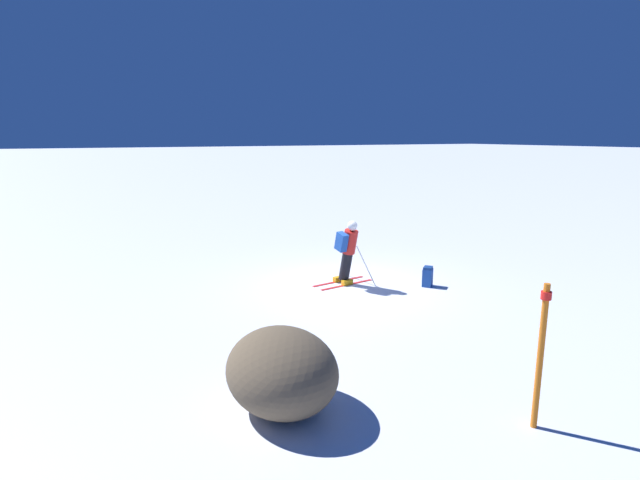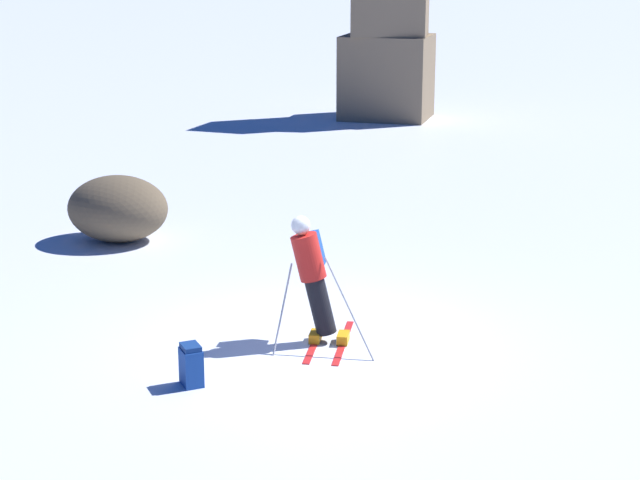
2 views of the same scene
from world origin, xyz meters
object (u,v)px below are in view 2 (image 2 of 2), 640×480
Objects in this scene: rock_pillar at (388,18)px; exposed_boulder_0 at (118,209)px; skier at (313,272)px; spare_backpack at (191,365)px.

rock_pillar is 14.62m from exposed_boulder_0.
skier reaches higher than exposed_boulder_0.
spare_backpack is at bearing -125.90° from skier.
exposed_boulder_0 is (-4.55, 3.73, -0.36)m from skier.
rock_pillar is at bearing 83.46° from exposed_boulder_0.
spare_backpack is 0.29× the size of exposed_boulder_0.
skier is 0.25× the size of rock_pillar.
exposed_boulder_0 is (-3.58, 5.49, 0.32)m from spare_backpack.
exposed_boulder_0 reaches higher than spare_backpack.
rock_pillar is 3.92× the size of exposed_boulder_0.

